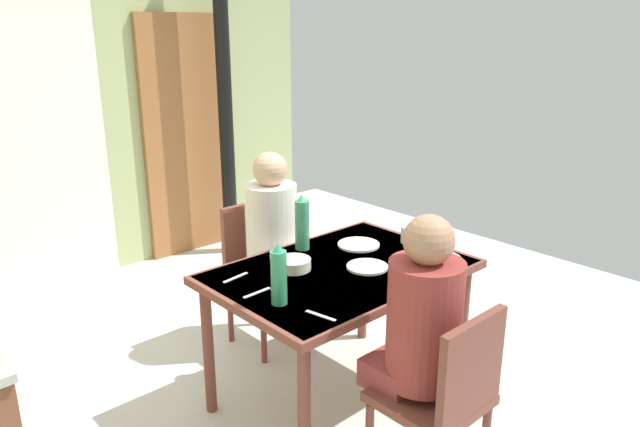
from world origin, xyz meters
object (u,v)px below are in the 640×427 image
at_px(person_near_diner, 421,319).
at_px(water_bottle_green_near, 279,276).
at_px(chair_near_diner, 445,395).
at_px(serving_bowl_center, 294,264).
at_px(dining_table, 340,283).
at_px(person_far_diner, 273,226).
at_px(chair_far_diner, 260,265).
at_px(water_bottle_green_far, 302,224).

relative_size(person_near_diner, water_bottle_green_near, 2.78).
distance_m(chair_near_diner, serving_bowl_center, 0.97).
relative_size(dining_table, water_bottle_green_near, 4.56).
xyz_separation_m(person_near_diner, serving_bowl_center, (0.01, 0.80, -0.01)).
height_order(person_far_diner, water_bottle_green_near, person_far_diner).
bearing_deg(chair_near_diner, person_far_diner, 79.15).
bearing_deg(chair_far_diner, chair_near_diner, 80.07).
bearing_deg(water_bottle_green_near, person_far_diner, 53.42).
relative_size(chair_near_diner, chair_far_diner, 1.00).
relative_size(chair_near_diner, serving_bowl_center, 5.12).
height_order(dining_table, person_far_diner, person_far_diner).
xyz_separation_m(chair_far_diner, person_far_diner, (-0.00, -0.14, 0.28)).
bearing_deg(chair_near_diner, water_bottle_green_near, 112.42).
relative_size(person_far_diner, serving_bowl_center, 4.53).
distance_m(water_bottle_green_far, serving_bowl_center, 0.31).
distance_m(person_far_diner, water_bottle_green_near, 0.94).
bearing_deg(chair_far_diner, dining_table, 83.62).
xyz_separation_m(person_near_diner, water_bottle_green_far, (0.22, 0.98, 0.11)).
distance_m(water_bottle_green_near, water_bottle_green_far, 0.67).
relative_size(dining_table, serving_bowl_center, 7.42).
bearing_deg(person_far_diner, water_bottle_green_near, 53.42).
height_order(chair_near_diner, person_far_diner, person_far_diner).
relative_size(person_near_diner, person_far_diner, 1.00).
relative_size(dining_table, chair_near_diner, 1.45).
bearing_deg(water_bottle_green_far, dining_table, -96.37).
bearing_deg(chair_near_diner, water_bottle_green_far, 78.65).
bearing_deg(dining_table, person_near_diner, -106.08).
relative_size(person_far_diner, water_bottle_green_far, 2.53).
relative_size(chair_near_diner, water_bottle_green_far, 2.86).
distance_m(chair_far_diner, person_near_diner, 1.49).
height_order(chair_far_diner, water_bottle_green_far, water_bottle_green_far).
bearing_deg(chair_far_diner, person_far_diner, 90.00).
xyz_separation_m(person_near_diner, person_far_diner, (0.28, 1.30, 0.00)).
bearing_deg(person_near_diner, water_bottle_green_near, 117.25).
xyz_separation_m(dining_table, water_bottle_green_far, (0.04, 0.33, 0.22)).
bearing_deg(dining_table, serving_bowl_center, 141.25).
xyz_separation_m(chair_near_diner, serving_bowl_center, (0.01, 0.93, 0.28)).
bearing_deg(water_bottle_green_far, water_bottle_green_near, -139.53).
xyz_separation_m(chair_near_diner, water_bottle_green_far, (0.22, 1.12, 0.39)).
bearing_deg(person_near_diner, water_bottle_green_far, 77.12).
height_order(person_near_diner, person_far_diner, same).
distance_m(dining_table, chair_far_diner, 0.81).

